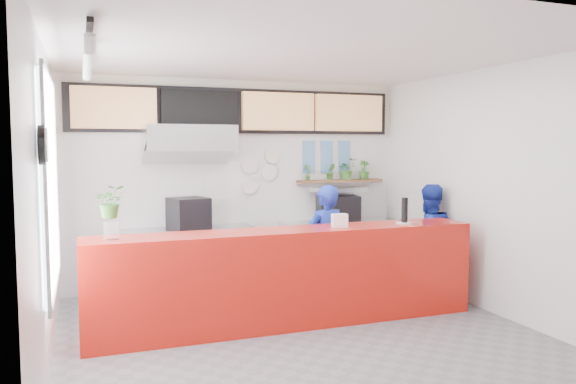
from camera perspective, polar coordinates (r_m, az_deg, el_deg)
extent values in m
plane|color=slate|center=(6.26, 1.41, -14.35)|extent=(5.00, 5.00, 0.00)
plane|color=silver|center=(5.99, 1.47, 13.89)|extent=(5.00, 5.00, 0.00)
plane|color=white|center=(8.31, -4.96, 0.93)|extent=(5.00, 0.00, 5.00)
plane|color=white|center=(5.53, -23.40, -1.32)|extent=(0.00, 5.00, 5.00)
plane|color=white|center=(7.25, 20.13, 0.11)|extent=(0.00, 5.00, 5.00)
cube|color=red|center=(6.46, 0.09, -8.65)|extent=(4.50, 0.60, 1.10)
cube|color=beige|center=(8.30, -5.00, 8.53)|extent=(5.00, 0.02, 0.80)
cube|color=#B2B5BA|center=(7.98, -9.92, -6.89)|extent=(1.80, 0.60, 0.90)
cube|color=black|center=(7.87, -10.07, -2.14)|extent=(0.58, 0.58, 0.43)
cube|color=#B2B5BA|center=(7.77, -10.03, 5.42)|extent=(1.20, 0.70, 0.35)
cube|color=#B2B5BA|center=(7.77, -10.01, 3.94)|extent=(1.20, 0.69, 0.31)
cube|color=#B2B5BA|center=(8.68, 5.27, -5.89)|extent=(1.80, 0.60, 0.90)
cube|color=black|center=(8.57, 5.10, -1.67)|extent=(0.68, 0.54, 0.39)
cube|color=silver|center=(8.55, 5.12, 0.25)|extent=(0.80, 0.62, 0.07)
cube|color=brown|center=(8.78, 5.34, 1.13)|extent=(1.40, 0.18, 0.04)
cube|color=tan|center=(7.90, -17.23, 8.17)|extent=(1.10, 0.10, 0.55)
cube|color=black|center=(8.05, -8.88, 8.25)|extent=(1.10, 0.10, 0.55)
cube|color=tan|center=(8.36, -0.98, 8.17)|extent=(1.10, 0.10, 0.55)
cube|color=tan|center=(8.81, 6.22, 7.97)|extent=(1.10, 0.10, 0.55)
cube|color=black|center=(8.27, -4.94, 8.20)|extent=(4.80, 0.04, 0.65)
cube|color=silver|center=(5.81, -23.01, 0.94)|extent=(0.04, 2.20, 1.90)
cube|color=#B2B5BA|center=(5.81, -22.81, 0.95)|extent=(0.03, 2.30, 2.00)
cylinder|color=black|center=(4.60, -23.71, 4.39)|extent=(0.05, 0.30, 0.30)
cylinder|color=white|center=(4.60, -23.34, 4.40)|extent=(0.02, 0.26, 0.26)
cube|color=black|center=(5.57, -19.66, 13.70)|extent=(0.05, 2.40, 0.04)
cylinder|color=silver|center=(8.31, -3.92, 2.67)|extent=(0.24, 0.03, 0.24)
cylinder|color=silver|center=(8.40, -1.95, 2.01)|extent=(0.24, 0.03, 0.24)
cylinder|color=silver|center=(8.32, -3.91, 0.60)|extent=(0.24, 0.03, 0.24)
cylinder|color=silver|center=(8.41, -1.63, 3.72)|extent=(0.24, 0.03, 0.24)
cube|color=#598CBF|center=(8.63, 2.13, 4.41)|extent=(0.20, 0.02, 0.25)
cube|color=#598CBF|center=(8.75, 3.96, 4.41)|extent=(0.20, 0.02, 0.25)
cube|color=#598CBF|center=(8.87, 5.73, 4.40)|extent=(0.20, 0.02, 0.25)
cube|color=#598CBF|center=(8.63, 2.13, 2.75)|extent=(0.20, 0.02, 0.25)
cube|color=#598CBF|center=(8.75, 3.95, 2.77)|extent=(0.20, 0.02, 0.25)
cube|color=#598CBF|center=(8.88, 5.71, 2.78)|extent=(0.20, 0.02, 0.25)
imported|color=#162998|center=(7.17, 3.82, -5.49)|extent=(0.63, 0.47, 1.55)
imported|color=#162998|center=(7.96, 14.06, -4.70)|extent=(0.78, 0.62, 1.52)
imported|color=#366F26|center=(8.54, 2.02, 2.05)|extent=(0.16, 0.14, 0.26)
imported|color=#366F26|center=(8.70, 4.35, 2.08)|extent=(0.16, 0.14, 0.26)
imported|color=#366F26|center=(8.81, 5.96, 2.35)|extent=(0.35, 0.32, 0.33)
imported|color=#366F26|center=(8.95, 7.73, 2.26)|extent=(0.18, 0.16, 0.30)
cylinder|color=white|center=(5.94, -17.49, -3.74)|extent=(0.20, 0.20, 0.19)
imported|color=#366F26|center=(5.90, -17.56, -0.93)|extent=(0.30, 0.26, 0.33)
cube|color=white|center=(6.57, 5.26, -2.89)|extent=(0.19, 0.14, 0.15)
cylinder|color=white|center=(6.99, 11.74, -3.10)|extent=(0.20, 0.20, 0.01)
cylinder|color=black|center=(6.97, 11.76, -1.81)|extent=(0.09, 0.09, 0.30)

